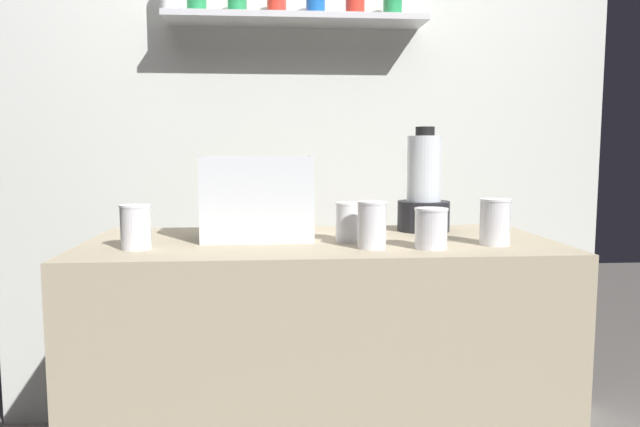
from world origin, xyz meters
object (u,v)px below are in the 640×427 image
Objects in this scene: juice_cup_mango_middle at (372,228)px; juice_cup_beet_far_right at (495,224)px; carrot_display_bin at (256,212)px; juice_cup_orange_right at (431,230)px; juice_cup_carrot_left at (349,224)px; blender_pitcher at (424,192)px; juice_cup_carrot_far_left at (136,230)px.

juice_cup_mango_middle is 0.99× the size of juice_cup_beet_far_right.
carrot_display_bin is 0.70m from juice_cup_beet_far_right.
juice_cup_orange_right is at bearing -23.84° from carrot_display_bin.
juice_cup_orange_right is 0.85× the size of juice_cup_beet_far_right.
juice_cup_carrot_left is at bearing 111.59° from juice_cup_mango_middle.
juice_cup_orange_right is (-0.07, -0.35, -0.08)m from blender_pitcher.
juice_cup_carrot_far_left is at bearing -172.31° from juice_cup_carrot_left.
blender_pitcher is 0.42m from juice_cup_mango_middle.
blender_pitcher is 2.84× the size of juice_cup_carrot_far_left.
juice_cup_mango_middle is 0.16m from juice_cup_orange_right.
carrot_display_bin is at bearing 148.29° from juice_cup_mango_middle.
carrot_display_bin is at bearing 25.91° from juice_cup_carrot_far_left.
juice_cup_orange_right is at bearing -101.17° from blender_pitcher.
juice_cup_mango_middle is (-0.23, -0.34, -0.07)m from blender_pitcher.
juice_cup_orange_right is (0.49, -0.21, -0.03)m from carrot_display_bin.
juice_cup_carrot_left is at bearing 146.87° from juice_cup_orange_right.
juice_cup_beet_far_right is at bearing 5.23° from juice_cup_mango_middle.
juice_cup_carrot_far_left is 0.65m from juice_cup_mango_middle.
blender_pitcher reaches higher than juice_cup_mango_middle.
juice_cup_beet_far_right is at bearing -13.65° from carrot_display_bin.
juice_cup_carrot_far_left is at bearing -161.34° from blender_pitcher.
juice_cup_carrot_far_left is 1.04× the size of juice_cup_carrot_left.
juice_cup_carrot_far_left is at bearing -154.09° from carrot_display_bin.
juice_cup_carrot_left is 1.04× the size of juice_cup_orange_right.
juice_cup_mango_middle is 0.36m from juice_cup_beet_far_right.
juice_cup_carrot_left is 0.25m from juice_cup_orange_right.
carrot_display_bin reaches higher than juice_cup_orange_right.
juice_cup_carrot_far_left is at bearing 175.97° from juice_cup_orange_right.
blender_pitcher reaches higher than juice_cup_carrot_left.
blender_pitcher is 2.96× the size of juice_cup_carrot_left.
juice_cup_mango_middle reaches higher than juice_cup_carrot_far_left.
blender_pitcher is at bearing 55.56° from juice_cup_mango_middle.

